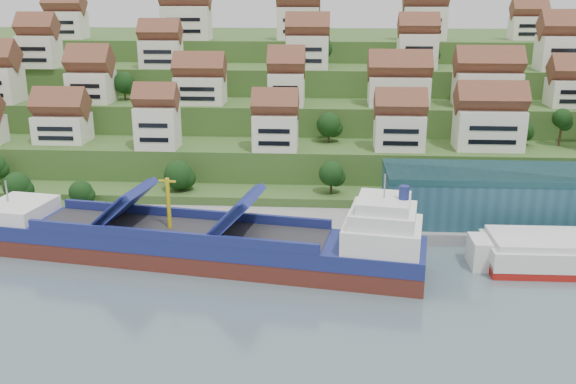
{
  "coord_description": "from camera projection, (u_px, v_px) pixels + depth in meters",
  "views": [
    {
      "loc": [
        10.5,
        -102.55,
        44.85
      ],
      "look_at": [
        3.28,
        14.0,
        8.0
      ],
      "focal_mm": 40.0,
      "sensor_mm": 36.0,
      "label": 1
    }
  ],
  "objects": [
    {
      "name": "flagpole",
      "position": [
        367.0,
        206.0,
        118.1
      ],
      "size": [
        1.28,
        0.16,
        8.0
      ],
      "color": "gray",
      "rests_on": "quay"
    },
    {
      "name": "cargo_ship",
      "position": [
        205.0,
        244.0,
        109.82
      ],
      "size": [
        79.69,
        24.88,
        17.48
      ],
      "rotation": [
        0.0,
        0.0,
        -0.16
      ],
      "color": "#542219",
      "rests_on": "ground"
    },
    {
      "name": "ground",
      "position": [
        264.0,
        259.0,
        111.73
      ],
      "size": [
        300.0,
        300.0,
        0.0
      ],
      "primitive_type": "plane",
      "color": "slate",
      "rests_on": "ground"
    },
    {
      "name": "quay",
      "position": [
        374.0,
        226.0,
        124.49
      ],
      "size": [
        180.0,
        14.0,
        2.2
      ],
      "primitive_type": "cube",
      "color": "gray",
      "rests_on": "ground"
    },
    {
      "name": "hillside_village",
      "position": [
        297.0,
        75.0,
        161.73
      ],
      "size": [
        159.27,
        64.69,
        29.47
      ],
      "color": "white",
      "rests_on": "ground"
    },
    {
      "name": "warehouse",
      "position": [
        543.0,
        196.0,
        122.67
      ],
      "size": [
        60.0,
        15.0,
        10.0
      ],
      "primitive_type": "cube",
      "color": "#224D5E",
      "rests_on": "quay"
    },
    {
      "name": "hillside_trees",
      "position": [
        230.0,
        116.0,
        149.85
      ],
      "size": [
        141.72,
        62.56,
        31.24
      ],
      "color": "#153712",
      "rests_on": "ground"
    },
    {
      "name": "hillside",
      "position": [
        295.0,
        101.0,
        207.08
      ],
      "size": [
        260.0,
        128.0,
        31.0
      ],
      "color": "#2D4C1E",
      "rests_on": "ground"
    }
  ]
}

